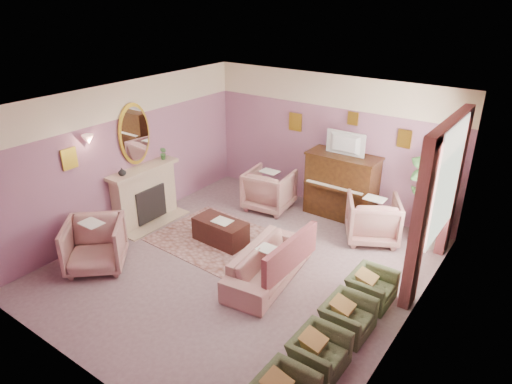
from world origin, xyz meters
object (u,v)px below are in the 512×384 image
Objects in this scene: floral_armchair_front at (94,243)px; olive_chair_d at (372,283)px; olive_chair_b at (319,348)px; floral_armchair_left at (269,188)px; coffee_table at (221,231)px; floral_armchair_right at (373,217)px; sofa at (269,258)px; side_table at (427,227)px; television at (344,142)px; olive_chair_c at (348,313)px; piano at (341,186)px.

olive_chair_d is (4.12, 1.83, -0.17)m from floral_armchair_front.
olive_chair_b and olive_chair_d have the same top height.
floral_armchair_left is 3.49m from olive_chair_d.
floral_armchair_front is (-1.17, -1.86, 0.25)m from coffee_table.
floral_armchair_right is at bearing 0.21° from floral_armchair_left.
sofa is at bearing 142.20° from olive_chair_b.
coffee_table is 2.21m from floral_armchair_front.
olive_chair_d is at bearing -29.88° from floral_armchair_left.
floral_armchair_front is at bearing -136.75° from side_table.
floral_armchair_left reaches higher than sofa.
side_table is (1.80, -0.08, -1.25)m from television.
side_table is at bearing 34.81° from coffee_table.
coffee_table is 3.07m from olive_chair_c.
piano reaches higher than sofa.
piano is at bearing 175.82° from side_table.
side_table is (3.10, 2.16, 0.12)m from coffee_table.
television is at bearing 150.98° from floral_armchair_right.
coffee_table is at bearing -145.19° from side_table.
sofa is 2.74× the size of side_table.
floral_armchair_right reaches higher than side_table.
floral_armchair_right is at bearing 112.47° from olive_chair_d.
olive_chair_b and olive_chair_c have the same top height.
television is 1.14× the size of side_table.
floral_armchair_left reaches higher than side_table.
coffee_table is (-1.30, -2.24, -1.38)m from television.
coffee_table is 1.05× the size of floral_armchair_left.
floral_armchair_right is (0.93, -0.56, -0.18)m from piano.
television is at bearing 118.16° from olive_chair_c.
side_table is (1.80, -0.13, -0.30)m from piano.
television is 0.84× the size of floral_armchair_front.
olive_chair_c is at bearing 90.00° from olive_chair_b.
olive_chair_b is (0.72, -3.39, -0.17)m from floral_armchair_right.
coffee_table is (-1.30, -2.29, -0.43)m from piano.
piano reaches higher than floral_armchair_right.
side_table is at bearing 56.44° from sofa.
television reaches higher than floral_armchair_front.
floral_armchair_right is (2.30, 0.01, 0.00)m from floral_armchair_left.
floral_armchair_front is at bearing -156.00° from olive_chair_d.
side_table is at bearing 26.44° from floral_armchair_right.
sofa is 2.00m from olive_chair_b.
floral_armchair_right reaches higher than coffee_table.
olive_chair_b is (4.12, 0.19, -0.17)m from floral_armchair_front.
television reaches higher than piano.
floral_armchair_front is at bearing -150.89° from sofa.
olive_chair_c is (1.65, -3.08, -1.29)m from television.
floral_armchair_left is at bearing -172.09° from side_table.
floral_armchair_left is at bearing -157.42° from piano.
television is 0.42× the size of sofa.
piano is 1.98× the size of olive_chair_c.
side_table is at bearing -2.59° from television.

